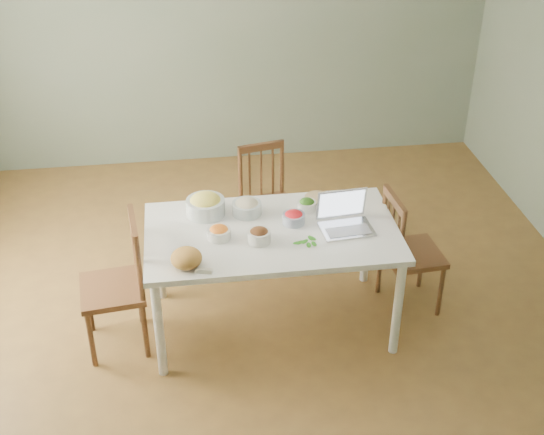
{
  "coord_description": "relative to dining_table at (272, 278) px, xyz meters",
  "views": [
    {
      "loc": [
        -0.45,
        -4.05,
        3.33
      ],
      "look_at": [
        0.09,
        -0.13,
        0.88
      ],
      "focal_mm": 47.49,
      "sensor_mm": 36.0,
      "label": 1
    }
  ],
  "objects": [
    {
      "name": "floor",
      "position": [
        -0.09,
        0.13,
        -0.39
      ],
      "size": [
        5.0,
        5.0,
        0.0
      ],
      "primitive_type": "cube",
      "color": "brown",
      "rests_on": "ground"
    },
    {
      "name": "bowl_onion",
      "position": [
        -0.14,
        0.23,
        0.44
      ],
      "size": [
        0.24,
        0.24,
        0.11
      ],
      "primitive_type": null,
      "rotation": [
        0.0,
        0.0,
        -0.23
      ],
      "color": "beige",
      "rests_on": "dining_table"
    },
    {
      "name": "chair_left",
      "position": [
        -1.06,
        -0.07,
        0.09
      ],
      "size": [
        0.45,
        0.47,
        0.97
      ],
      "primitive_type": null,
      "rotation": [
        0.0,
        0.0,
        -1.46
      ],
      "color": "#352213",
      "rests_on": "floor"
    },
    {
      "name": "chair_right",
      "position": [
        1.01,
        0.09,
        0.07
      ],
      "size": [
        0.42,
        0.44,
        0.92
      ],
      "primitive_type": null,
      "rotation": [
        0.0,
        0.0,
        1.65
      ],
      "color": "#352213",
      "rests_on": "floor"
    },
    {
      "name": "chair_far",
      "position": [
        0.09,
        0.86,
        0.07
      ],
      "size": [
        0.47,
        0.46,
        0.91
      ],
      "primitive_type": null,
      "rotation": [
        0.0,
        0.0,
        0.21
      ],
      "color": "#352213",
      "rests_on": "floor"
    },
    {
      "name": "bowl_broccoli",
      "position": [
        0.27,
        0.23,
        0.43
      ],
      "size": [
        0.15,
        0.15,
        0.08
      ],
      "primitive_type": null,
      "rotation": [
        0.0,
        0.0,
        -0.18
      ],
      "color": "#264D1C",
      "rests_on": "dining_table"
    },
    {
      "name": "bowl_redpep",
      "position": [
        0.16,
        0.07,
        0.43
      ],
      "size": [
        0.15,
        0.15,
        0.09
      ],
      "primitive_type": null,
      "rotation": [
        0.0,
        0.0,
        -0.02
      ],
      "color": "red",
      "rests_on": "dining_table"
    },
    {
      "name": "dining_table",
      "position": [
        0.0,
        0.0,
        0.0
      ],
      "size": [
        1.66,
        0.93,
        0.78
      ],
      "primitive_type": null,
      "color": "white",
      "rests_on": "floor"
    },
    {
      "name": "bowl_squash",
      "position": [
        -0.42,
        0.27,
        0.46
      ],
      "size": [
        0.31,
        0.31,
        0.15
      ],
      "primitive_type": null,
      "rotation": [
        0.0,
        0.0,
        0.23
      ],
      "color": "#EBC44C",
      "rests_on": "dining_table"
    },
    {
      "name": "butter_stick",
      "position": [
        -0.47,
        -0.41,
        0.4
      ],
      "size": [
        0.1,
        0.05,
        0.03
      ],
      "primitive_type": "cube",
      "rotation": [
        0.0,
        0.0,
        -0.26
      ],
      "color": "silver",
      "rests_on": "dining_table"
    },
    {
      "name": "bowl_carrot",
      "position": [
        -0.35,
        -0.04,
        0.43
      ],
      "size": [
        0.16,
        0.16,
        0.08
      ],
      "primitive_type": null,
      "rotation": [
        0.0,
        0.0,
        0.05
      ],
      "color": "#FF9D22",
      "rests_on": "dining_table"
    },
    {
      "name": "bread_boule",
      "position": [
        -0.57,
        -0.33,
        0.45
      ],
      "size": [
        0.24,
        0.24,
        0.12
      ],
      "primitive_type": "ellipsoid",
      "rotation": [
        0.0,
        0.0,
        0.3
      ],
      "color": "olive",
      "rests_on": "dining_table"
    },
    {
      "name": "basil_bunch",
      "position": [
        0.19,
        -0.17,
        0.4
      ],
      "size": [
        0.18,
        0.18,
        0.02
      ],
      "primitive_type": null,
      "color": "#257C26",
      "rests_on": "dining_table"
    },
    {
      "name": "bowl_mushroom",
      "position": [
        -0.1,
        -0.12,
        0.44
      ],
      "size": [
        0.16,
        0.16,
        0.1
      ],
      "primitive_type": null,
      "rotation": [
        0.0,
        0.0,
        -0.07
      ],
      "color": "#3F2111",
      "rests_on": "dining_table"
    },
    {
      "name": "laptop",
      "position": [
        0.49,
        -0.06,
        0.51
      ],
      "size": [
        0.36,
        0.3,
        0.24
      ],
      "primitive_type": null,
      "rotation": [
        0.0,
        0.0,
        0.09
      ],
      "color": "silver",
      "rests_on": "dining_table"
    },
    {
      "name": "wall_back",
      "position": [
        -0.09,
        2.63,
        0.96
      ],
      "size": [
        5.0,
        0.0,
        2.7
      ],
      "primitive_type": "cube",
      "color": "slate",
      "rests_on": "ground"
    },
    {
      "name": "flatbread",
      "position": [
        0.38,
        0.36,
        0.4
      ],
      "size": [
        0.19,
        0.19,
        0.02
      ],
      "primitive_type": "cylinder",
      "rotation": [
        0.0,
        0.0,
        -0.03
      ],
      "color": "tan",
      "rests_on": "dining_table"
    }
  ]
}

